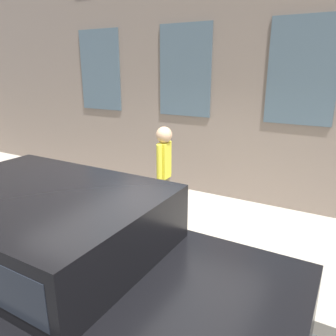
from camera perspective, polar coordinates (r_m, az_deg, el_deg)
ground_plane at (r=4.74m, az=-1.54°, el=-18.72°), size 80.00×80.00×0.00m
sidewalk at (r=5.79m, az=6.02°, el=-10.65°), size 2.88×60.00×0.18m
fire_hydrant at (r=5.03m, az=0.74°, el=-8.54°), size 0.35×0.46×0.83m
person at (r=5.51m, az=-0.67°, el=0.33°), size 0.41×0.27×1.68m
parked_car_black_near at (r=3.73m, az=-20.70°, el=-14.24°), size 1.96×5.05×1.64m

